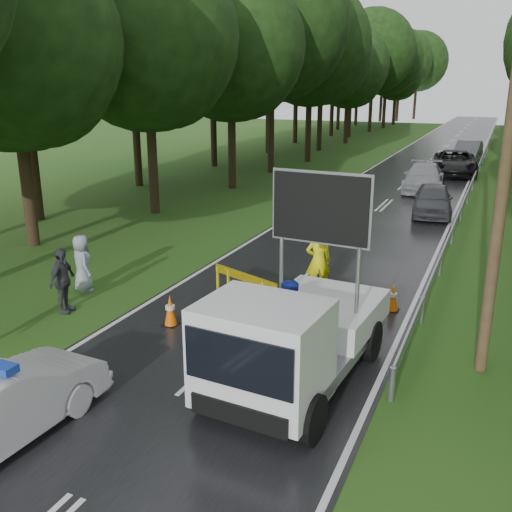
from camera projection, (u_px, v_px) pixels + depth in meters
The scene contains 19 objects.
ground at pixel (218, 364), 12.27m from camera, with size 160.00×160.00×0.00m, color #1F4D16.
road at pixel (419, 172), 38.60m from camera, with size 7.00×140.00×0.02m, color black.
guardrail at pixel (478, 168), 36.74m from camera, with size 0.12×60.06×0.70m.
utility_pole_near at pixel (511, 124), 10.57m from camera, with size 1.40×0.24×10.00m.
work_truck at pixel (291, 338), 10.96m from camera, with size 2.63×5.28×4.09m.
barrier at pixel (245, 282), 15.16m from camera, with size 2.18×0.94×0.97m.
officer at pixel (318, 261), 16.12m from camera, with size 0.71×0.47×1.96m, color #F9FE0D.
civilian at pixel (292, 325), 11.85m from camera, with size 0.95×0.74×1.95m, color #182EA0.
bystander_mid at pixel (62, 281), 14.80m from camera, with size 1.03×0.43×1.75m, color #393B40.
bystander_right at pixel (82, 263), 16.35m from camera, with size 0.82×0.53×1.67m, color #8A9AA6.
queue_car_first at pixel (433, 200), 25.82m from camera, with size 1.69×4.19×1.43m, color #383A3F.
queue_car_second at pixel (424, 177), 31.74m from camera, with size 2.08×5.13×1.49m, color #929499.
queue_car_third at pixel (455, 163), 37.07m from camera, with size 2.65×5.75×1.60m, color black.
queue_car_fourth at pixel (468, 152), 42.97m from camera, with size 1.69×4.86×1.60m, color #3C3E43.
cone_near_left at pixel (1, 400), 10.15m from camera, with size 0.38×0.38×0.80m.
cone_center at pixel (251, 334), 12.82m from camera, with size 0.39×0.39×0.82m.
cone_far at pixel (267, 309), 14.32m from camera, with size 0.34×0.34×0.73m.
cone_left_mid at pixel (170, 311), 14.10m from camera, with size 0.38×0.38×0.81m.
cone_right at pixel (393, 298), 15.01m from camera, with size 0.36×0.36×0.77m.
Camera 1 is at (5.15, -9.81, 5.81)m, focal length 40.00 mm.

